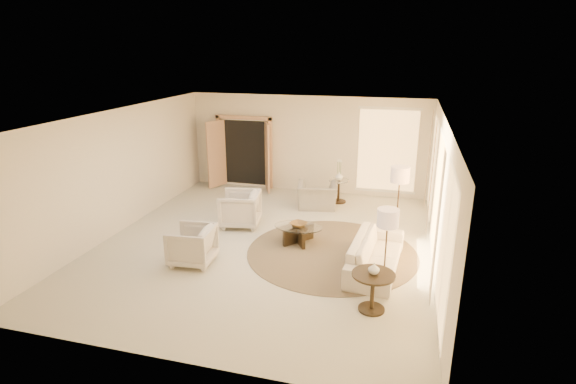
% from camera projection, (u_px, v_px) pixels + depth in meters
% --- Properties ---
extents(room, '(7.04, 8.04, 2.83)m').
position_uv_depth(room, '(265.00, 183.00, 9.39)').
color(room, beige).
rests_on(room, ground).
extents(windows_right, '(0.10, 6.40, 2.40)m').
position_uv_depth(windows_right, '(437.00, 197.00, 8.65)').
color(windows_right, '#F4B661').
rests_on(windows_right, room).
extents(window_back_corner, '(1.70, 0.10, 2.40)m').
position_uv_depth(window_back_corner, '(387.00, 151.00, 12.47)').
color(window_back_corner, '#F4B661').
rests_on(window_back_corner, room).
extents(curtains_right, '(0.06, 5.20, 2.60)m').
position_uv_depth(curtains_right, '(432.00, 186.00, 9.50)').
color(curtains_right, tan).
rests_on(curtains_right, room).
extents(french_doors, '(1.95, 0.66, 2.16)m').
position_uv_depth(french_doors, '(244.00, 153.00, 13.47)').
color(french_doors, tan).
rests_on(french_doors, room).
extents(area_rug, '(3.98, 3.98, 0.01)m').
position_uv_depth(area_rug, '(332.00, 252.00, 9.40)').
color(area_rug, '#3D3022').
rests_on(area_rug, room).
extents(sofa, '(1.01, 2.22, 0.63)m').
position_uv_depth(sofa, '(376.00, 254.00, 8.63)').
color(sofa, beige).
rests_on(sofa, room).
extents(armchair_left, '(0.98, 1.03, 0.92)m').
position_uv_depth(armchair_left, '(240.00, 207.00, 10.70)').
color(armchair_left, beige).
rests_on(armchair_left, room).
extents(armchair_right, '(0.83, 0.87, 0.84)m').
position_uv_depth(armchair_right, '(192.00, 243.00, 8.84)').
color(armchair_right, beige).
rests_on(armchair_right, room).
extents(accent_chair, '(1.13, 0.85, 0.90)m').
position_uv_depth(accent_chair, '(317.00, 191.00, 11.91)').
color(accent_chair, gray).
rests_on(accent_chair, room).
extents(coffee_table, '(1.14, 1.14, 0.39)m').
position_uv_depth(coffee_table, '(298.00, 232.00, 9.81)').
color(coffee_table, black).
rests_on(coffee_table, room).
extents(end_table, '(0.70, 0.70, 0.66)m').
position_uv_depth(end_table, '(373.00, 285.00, 7.22)').
color(end_table, black).
rests_on(end_table, room).
extents(side_table, '(0.55, 0.55, 0.64)m').
position_uv_depth(side_table, '(339.00, 189.00, 12.34)').
color(side_table, black).
rests_on(side_table, room).
extents(floor_lamp_near, '(0.41, 0.41, 1.68)m').
position_uv_depth(floor_lamp_near, '(400.00, 178.00, 9.63)').
color(floor_lamp_near, black).
rests_on(floor_lamp_near, room).
extents(floor_lamp_far, '(0.37, 0.37, 1.51)m').
position_uv_depth(floor_lamp_far, '(388.00, 222.00, 7.60)').
color(floor_lamp_far, black).
rests_on(floor_lamp_far, room).
extents(bowl, '(0.47, 0.47, 0.09)m').
position_uv_depth(bowl, '(299.00, 224.00, 9.75)').
color(bowl, brown).
rests_on(bowl, coffee_table).
extents(end_vase, '(0.18, 0.18, 0.19)m').
position_uv_depth(end_vase, '(374.00, 269.00, 7.13)').
color(end_vase, white).
rests_on(end_vase, end_table).
extents(side_vase, '(0.26, 0.26, 0.22)m').
position_uv_depth(side_vase, '(339.00, 176.00, 12.23)').
color(side_vase, white).
rests_on(side_vase, side_table).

